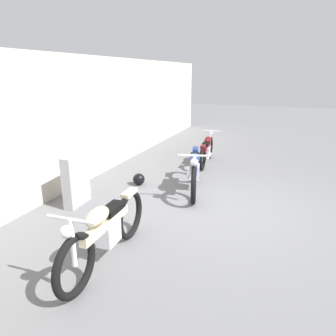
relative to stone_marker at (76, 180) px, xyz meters
name	(u,v)px	position (x,y,z in m)	size (l,w,h in m)	color
ground_plane	(221,207)	(0.87, -2.68, -0.50)	(40.00, 40.00, 0.00)	slate
building_wall	(66,123)	(0.87, 0.81, 0.94)	(18.00, 0.30, 2.89)	beige
stone_marker	(76,180)	(0.00, 0.00, 0.00)	(0.66, 0.20, 1.01)	#9E9EA3
helmet	(139,179)	(1.45, -0.63, -0.37)	(0.27, 0.27, 0.27)	black
motorcycle_blue	(194,170)	(1.55, -1.94, -0.02)	(2.19, 0.83, 1.00)	black
motorcycle_cream	(105,231)	(-1.52, -1.59, -0.03)	(2.21, 0.62, 0.99)	black
motorcycle_maroon	(207,150)	(3.73, -1.67, -0.09)	(1.92, 0.54, 0.86)	black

